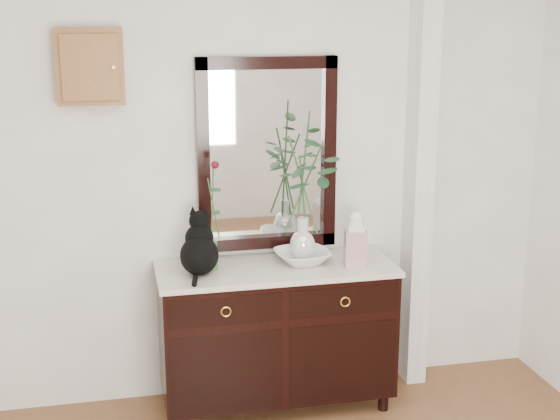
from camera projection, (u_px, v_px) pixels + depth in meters
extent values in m
cube|color=white|center=(250.00, 171.00, 4.43)|extent=(3.60, 0.04, 2.70)
cube|color=white|center=(420.00, 166.00, 4.57)|extent=(0.12, 0.20, 2.70)
cube|color=black|center=(276.00, 331.00, 4.44)|extent=(1.30, 0.50, 0.82)
cube|color=beige|center=(276.00, 269.00, 4.35)|extent=(1.33, 0.52, 0.03)
cube|color=black|center=(267.00, 155.00, 4.42)|extent=(0.80, 0.06, 1.10)
cube|color=white|center=(267.00, 154.00, 4.43)|extent=(0.66, 0.01, 0.96)
cube|color=brown|center=(90.00, 67.00, 4.07)|extent=(0.35, 0.10, 0.40)
imported|color=silver|center=(302.00, 257.00, 4.39)|extent=(0.35, 0.35, 0.07)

